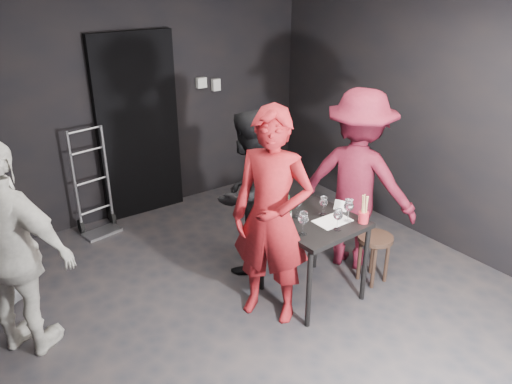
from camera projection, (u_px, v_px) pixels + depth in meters
floor at (264, 312)px, 4.29m from camera, size 4.50×5.00×0.02m
wall_back at (133, 100)px, 5.59m from camera, size 4.50×0.04×2.70m
wall_right at (449, 118)px, 4.92m from camera, size 0.04×5.00×2.70m
doorway at (138, 127)px, 5.67m from camera, size 0.95×0.10×2.10m
wallbox_upper at (201, 83)px, 5.96m from camera, size 0.12×0.06×0.12m
wallbox_lower at (216, 85)px, 6.09m from camera, size 0.10×0.06×0.14m
hand_truck at (97, 213)px, 5.53m from camera, size 0.40×0.34×1.19m
tasting_table at (314, 230)px, 4.27m from camera, size 0.72×0.72×0.75m
stool at (375, 246)px, 4.58m from camera, size 0.32×0.32×0.47m
server_red at (272, 197)px, 3.86m from camera, size 0.86×0.94×2.16m
woman_black at (248, 190)px, 4.63m from camera, size 0.90×0.67×1.65m
man_maroon at (359, 167)px, 4.62m from camera, size 1.13×1.45×2.03m
bystander_cream at (10, 240)px, 3.52m from camera, size 1.12×1.19×1.89m
tasting_mat at (333, 221)px, 4.21m from camera, size 0.31×0.20×0.00m
wine_glass_a at (303, 222)px, 3.95m from camera, size 0.09×0.09×0.22m
wine_glass_b at (289, 210)px, 4.17m from camera, size 0.10×0.10×0.21m
wine_glass_c at (297, 206)px, 4.24m from camera, size 0.09×0.09×0.21m
wine_glass_d at (338, 218)px, 4.03m from camera, size 0.09×0.09×0.21m
wine_glass_e at (349, 209)px, 4.16m from camera, size 0.09×0.09×0.22m
wine_glass_f at (324, 205)px, 4.29m from camera, size 0.09×0.09×0.18m
wine_bottle at (287, 216)px, 4.04m from camera, size 0.07×0.07×0.30m
breadstick_cup at (364, 209)px, 4.14m from camera, size 0.09×0.09×0.27m
reserved_card at (341, 206)px, 4.38m from camera, size 0.12×0.14×0.09m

